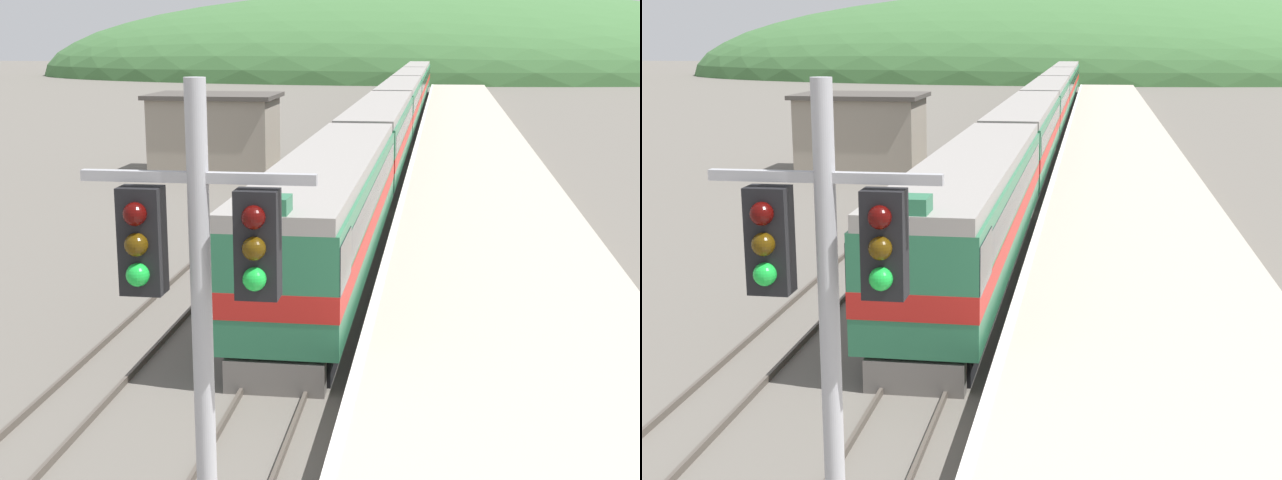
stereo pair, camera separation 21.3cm
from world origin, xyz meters
TOP-DOWN VIEW (x-y plane):
  - track_main at (0.00, 70.00)m, footprint 1.52×180.00m
  - track_siding at (-4.20, 70.00)m, footprint 1.52×180.00m
  - platform at (5.34, 50.00)m, footprint 7.10×140.00m
  - distant_hills at (0.00, 166.52)m, footprint 148.03×66.62m
  - station_shed at (-9.37, 45.17)m, footprint 7.22×4.96m
  - express_train_lead_car at (0.00, 23.53)m, footprint 2.94×20.37m
  - carriage_second at (0.00, 45.66)m, footprint 2.93×21.66m
  - carriage_third at (0.00, 68.20)m, footprint 2.93×21.66m
  - carriage_fourth at (0.00, 90.74)m, footprint 2.93×21.66m
  - carriage_fifth at (0.00, 113.28)m, footprint 2.93×21.66m
  - signal_mast_main at (1.32, 3.38)m, footprint 2.20×0.42m

SIDE VIEW (x-z plane):
  - distant_hills at x=0.00m, z-range -15.64..15.64m
  - track_main at x=0.00m, z-range 0.00..0.16m
  - track_siding at x=-4.20m, z-range 0.00..0.16m
  - platform at x=5.34m, z-range -0.01..1.05m
  - carriage_second at x=0.00m, z-range 0.18..4.21m
  - carriage_third at x=0.00m, z-range 0.18..4.21m
  - carriage_fourth at x=0.00m, z-range 0.18..4.21m
  - carriage_fifth at x=0.00m, z-range 0.18..4.21m
  - express_train_lead_car at x=0.00m, z-range 0.01..4.40m
  - station_shed at x=-9.37m, z-range 0.02..4.51m
  - signal_mast_main at x=1.32m, z-range 1.15..8.56m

